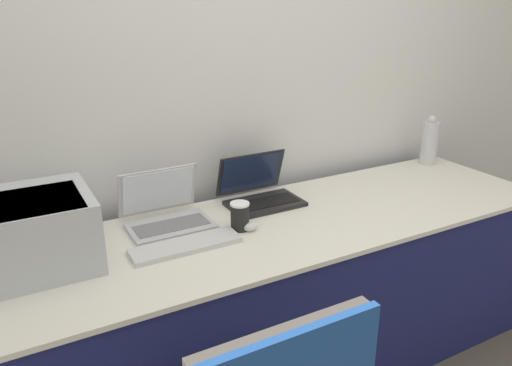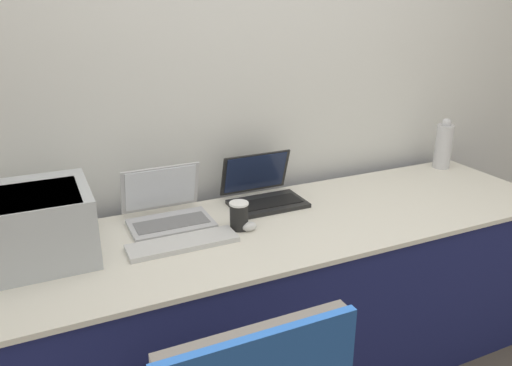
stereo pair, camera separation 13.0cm
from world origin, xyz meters
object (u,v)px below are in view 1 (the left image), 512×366
at_px(coffee_cup, 240,216).
at_px(mouse, 250,227).
at_px(metal_pitcher, 430,142).
at_px(laptop_right, 260,192).
at_px(printer, 37,229).
at_px(laptop_left, 166,213).
at_px(external_keyboard, 186,245).

xyz_separation_m(coffee_cup, mouse, (0.03, -0.03, -0.04)).
bearing_deg(metal_pitcher, laptop_right, -178.03).
bearing_deg(printer, laptop_left, 12.35).
bearing_deg(laptop_left, coffee_cup, -38.06).
distance_m(external_keyboard, mouse, 0.28).
bearing_deg(metal_pitcher, mouse, -167.45).
distance_m(laptop_right, external_keyboard, 0.53).
height_order(coffee_cup, mouse, coffee_cup).
xyz_separation_m(laptop_left, external_keyboard, (-0.01, -0.24, -0.04)).
height_order(printer, external_keyboard, printer).
bearing_deg(laptop_left, metal_pitcher, 2.32).
relative_size(printer, external_keyboard, 0.91).
distance_m(external_keyboard, coffee_cup, 0.26).
bearing_deg(mouse, laptop_right, 53.84).
bearing_deg(printer, metal_pitcher, 4.76).
xyz_separation_m(external_keyboard, coffee_cup, (0.25, 0.05, 0.05)).
xyz_separation_m(printer, laptop_right, (0.95, 0.13, -0.09)).
bearing_deg(printer, coffee_cup, -6.41).
relative_size(printer, laptop_left, 1.14).
bearing_deg(metal_pitcher, coffee_cup, -169.11).
relative_size(laptop_left, external_keyboard, 0.80).
bearing_deg(laptop_left, printer, -167.65).
bearing_deg(laptop_left, external_keyboard, -91.82).
height_order(printer, laptop_right, printer).
distance_m(laptop_left, external_keyboard, 0.24).
xyz_separation_m(laptop_right, mouse, (-0.18, -0.25, -0.03)).
bearing_deg(metal_pitcher, laptop_left, -177.68).
height_order(laptop_right, coffee_cup, laptop_right).
height_order(external_keyboard, metal_pitcher, metal_pitcher).
bearing_deg(laptop_right, coffee_cup, -134.44).
distance_m(printer, metal_pitcher, 2.07).
bearing_deg(laptop_left, laptop_right, 3.15).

